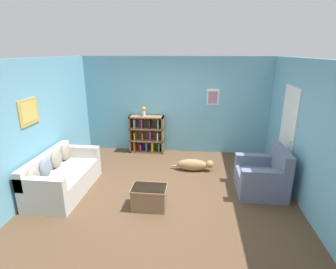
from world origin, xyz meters
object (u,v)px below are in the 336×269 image
(bookshelf, at_px, (147,135))
(recliner_chair, at_px, (263,177))
(coffee_table, at_px, (149,197))
(vase, at_px, (144,111))
(couch, at_px, (62,177))
(dog, at_px, (194,165))

(bookshelf, height_order, recliner_chair, bookshelf)
(recliner_chair, height_order, coffee_table, recliner_chair)
(recliner_chair, xyz_separation_m, vase, (-2.78, 1.92, 0.85))
(couch, xyz_separation_m, vase, (1.23, 2.35, 0.86))
(coffee_table, relative_size, dog, 0.62)
(bookshelf, bearing_deg, couch, -118.63)
(bookshelf, distance_m, vase, 0.69)
(couch, xyz_separation_m, coffee_table, (1.84, -0.38, -0.10))
(dog, bearing_deg, vase, 142.22)
(bookshelf, xyz_separation_m, coffee_table, (0.55, -2.75, -0.28))
(dog, height_order, vase, vase)
(coffee_table, height_order, dog, coffee_table)
(bookshelf, relative_size, dog, 1.02)
(recliner_chair, distance_m, dog, 1.63)
(couch, relative_size, coffee_table, 2.76)
(bookshelf, xyz_separation_m, dog, (1.33, -1.11, -0.35))
(couch, relative_size, recliner_chair, 1.78)
(coffee_table, distance_m, dog, 1.82)
(recliner_chair, distance_m, coffee_table, 2.31)
(recliner_chair, xyz_separation_m, dog, (-1.38, 0.84, -0.19))
(bookshelf, bearing_deg, coffee_table, -78.64)
(couch, bearing_deg, vase, 62.42)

